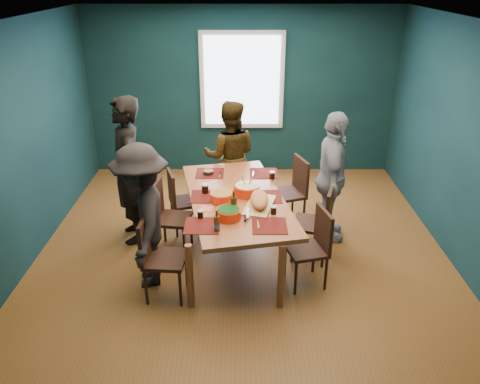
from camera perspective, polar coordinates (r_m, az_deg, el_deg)
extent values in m
cube|color=brown|center=(5.98, 0.27, -6.52)|extent=(5.00, 5.00, 0.01)
cube|color=silver|center=(5.09, 0.33, 20.25)|extent=(5.00, 5.00, 0.01)
cube|color=#113538|center=(5.93, -24.75, 5.28)|extent=(0.01, 5.00, 2.70)
cube|color=#113538|center=(5.95, 25.27, 5.24)|extent=(0.01, 5.00, 2.70)
cube|color=#113538|center=(7.79, 0.23, 12.01)|extent=(5.00, 0.01, 2.70)
cube|color=#113538|center=(3.15, 0.45, -9.72)|extent=(5.00, 0.01, 2.70)
cube|color=silver|center=(7.71, 0.24, 13.40)|extent=(1.35, 0.06, 1.55)
cube|color=brown|center=(5.40, -0.46, -0.83)|extent=(1.44, 2.26, 0.05)
cylinder|color=brown|center=(4.81, -6.13, -10.20)|extent=(0.07, 0.07, 0.74)
cylinder|color=brown|center=(4.80, 5.05, -10.23)|extent=(0.07, 0.07, 0.74)
cylinder|color=brown|center=(6.46, -4.46, -0.20)|extent=(0.07, 0.07, 0.74)
cylinder|color=brown|center=(6.46, 3.72, -0.21)|extent=(0.07, 0.07, 0.74)
cube|color=black|center=(6.18, -6.63, -1.18)|extent=(0.48, 0.48, 0.04)
cube|color=black|center=(6.05, -8.35, 0.54)|extent=(0.15, 0.38, 0.42)
cylinder|color=black|center=(6.11, -7.73, -3.84)|extent=(0.03, 0.03, 0.39)
cylinder|color=black|center=(6.16, -4.72, -3.41)|extent=(0.03, 0.03, 0.39)
cylinder|color=black|center=(6.39, -8.28, -2.46)|extent=(0.03, 0.03, 0.39)
cylinder|color=black|center=(6.45, -5.41, -2.06)|extent=(0.03, 0.03, 0.39)
cube|color=black|center=(5.72, -8.19, -3.27)|extent=(0.46, 0.46, 0.04)
cube|color=black|center=(5.67, -10.12, -0.97)|extent=(0.10, 0.41, 0.45)
cylinder|color=black|center=(5.74, -10.21, -5.95)|extent=(0.03, 0.03, 0.42)
cylinder|color=black|center=(5.65, -6.83, -6.28)|extent=(0.03, 0.03, 0.42)
cylinder|color=black|center=(6.03, -9.19, -4.25)|extent=(0.03, 0.03, 0.42)
cylinder|color=black|center=(5.94, -5.97, -4.53)|extent=(0.03, 0.03, 0.42)
cube|color=black|center=(4.96, -9.09, -8.12)|extent=(0.45, 0.45, 0.04)
cube|color=black|center=(4.87, -11.45, -5.54)|extent=(0.07, 0.42, 0.46)
cylinder|color=black|center=(4.99, -11.39, -11.33)|extent=(0.03, 0.03, 0.43)
cylinder|color=black|center=(4.92, -7.30, -11.65)|extent=(0.03, 0.03, 0.43)
cylinder|color=black|center=(5.27, -10.40, -9.04)|extent=(0.03, 0.03, 0.43)
cylinder|color=black|center=(5.20, -6.54, -9.30)|extent=(0.03, 0.03, 0.43)
cube|color=black|center=(6.28, 5.72, -0.23)|extent=(0.54, 0.54, 0.04)
cube|color=black|center=(6.25, 7.42, 2.09)|extent=(0.17, 0.41, 0.46)
cylinder|color=black|center=(6.17, 4.77, -3.13)|extent=(0.03, 0.03, 0.43)
cylinder|color=black|center=(6.31, 7.80, -2.61)|extent=(0.03, 0.03, 0.43)
cylinder|color=black|center=(6.47, 3.52, -1.68)|extent=(0.03, 0.03, 0.43)
cylinder|color=black|center=(6.60, 6.43, -1.21)|extent=(0.03, 0.03, 0.43)
cube|color=black|center=(5.59, 8.70, -3.87)|extent=(0.53, 0.53, 0.04)
cube|color=black|center=(5.45, 10.85, -1.83)|extent=(0.16, 0.42, 0.46)
cylinder|color=black|center=(5.58, 6.39, -6.62)|extent=(0.03, 0.03, 0.43)
cylinder|color=black|center=(5.54, 10.10, -7.14)|extent=(0.03, 0.03, 0.43)
cylinder|color=black|center=(5.88, 7.09, -4.81)|extent=(0.03, 0.03, 0.43)
cylinder|color=black|center=(5.84, 10.59, -5.30)|extent=(0.03, 0.03, 0.43)
cube|color=black|center=(5.13, 8.07, -7.00)|extent=(0.49, 0.49, 0.04)
cube|color=black|center=(5.07, 10.15, -4.42)|extent=(0.14, 0.40, 0.44)
cylinder|color=black|center=(5.07, 6.80, -10.43)|extent=(0.03, 0.03, 0.41)
cylinder|color=black|center=(5.19, 10.42, -9.79)|extent=(0.03, 0.03, 0.41)
cylinder|color=black|center=(5.33, 5.51, -8.35)|extent=(0.03, 0.03, 0.41)
cylinder|color=black|center=(5.44, 8.96, -7.80)|extent=(0.03, 0.03, 0.41)
imported|color=black|center=(5.90, -13.53, 2.47)|extent=(0.62, 0.78, 1.86)
imported|color=black|center=(6.59, -1.22, 4.38)|extent=(0.79, 0.62, 1.58)
imported|color=silver|center=(5.89, 11.11, 1.69)|extent=(0.51, 1.02, 1.67)
imported|color=black|center=(5.04, -11.71, -3.00)|extent=(0.75, 1.12, 1.61)
cylinder|color=red|center=(5.27, -2.18, -0.60)|extent=(0.27, 0.27, 0.11)
cylinder|color=#49822F|center=(5.25, -2.19, -0.12)|extent=(0.24, 0.24, 0.02)
cylinder|color=red|center=(5.42, 0.81, 0.26)|extent=(0.30, 0.30, 0.12)
cylinder|color=beige|center=(5.39, 0.81, 0.79)|extent=(0.26, 0.26, 0.02)
cylinder|color=tan|center=(5.38, 1.24, 1.22)|extent=(0.09, 0.16, 0.24)
cylinder|color=tan|center=(5.37, 0.50, 1.22)|extent=(0.07, 0.17, 0.24)
cylinder|color=red|center=(4.90, -1.40, -2.69)|extent=(0.26, 0.26, 0.11)
cylinder|color=#124B14|center=(4.88, -1.40, -2.18)|extent=(0.23, 0.23, 0.02)
cube|color=tan|center=(5.18, 2.36, -1.63)|extent=(0.41, 0.60, 0.02)
ellipsoid|color=#DB964E|center=(5.14, 2.38, -0.88)|extent=(0.30, 0.47, 0.13)
cube|color=#B1B1B8|center=(4.97, 0.94, -2.58)|extent=(0.03, 0.22, 0.00)
cylinder|color=black|center=(4.86, 0.63, -3.20)|extent=(0.02, 0.12, 0.02)
sphere|color=#16611A|center=(5.03, 2.43, -1.42)|extent=(0.04, 0.04, 0.04)
sphere|color=#16611A|center=(5.14, 2.38, -0.81)|extent=(0.04, 0.04, 0.04)
sphere|color=#16611A|center=(5.25, 2.33, -0.23)|extent=(0.04, 0.04, 0.04)
cylinder|color=black|center=(5.99, -3.89, 2.39)|extent=(0.13, 0.13, 0.05)
cylinder|color=#49822F|center=(5.98, -3.90, 2.58)|extent=(0.11, 0.11, 0.01)
cylinder|color=#43290C|center=(4.67, -2.83, -3.87)|extent=(0.06, 0.06, 0.17)
cylinder|color=#43290C|center=(4.61, -2.86, -2.61)|extent=(0.02, 0.02, 0.07)
cylinder|color=#1962B0|center=(4.68, -2.83, -4.16)|extent=(0.06, 0.06, 0.04)
cylinder|color=#43290C|center=(5.00, -0.76, -1.61)|extent=(0.07, 0.07, 0.19)
cylinder|color=#43290C|center=(4.94, -0.77, -0.26)|extent=(0.03, 0.03, 0.07)
cylinder|color=black|center=(4.93, -4.86, -2.72)|extent=(0.06, 0.06, 0.09)
cylinder|color=silver|center=(4.92, -4.87, -2.32)|extent=(0.06, 0.06, 0.01)
cylinder|color=black|center=(5.01, 4.12, -2.22)|extent=(0.06, 0.06, 0.09)
cylinder|color=silver|center=(4.99, 4.13, -1.82)|extent=(0.07, 0.07, 0.01)
cylinder|color=black|center=(5.86, 3.94, 2.05)|extent=(0.06, 0.06, 0.09)
cylinder|color=silver|center=(5.84, 3.96, 2.43)|extent=(0.07, 0.07, 0.01)
cylinder|color=black|center=(5.47, -4.27, 0.39)|extent=(0.08, 0.08, 0.11)
cylinder|color=silver|center=(5.45, -4.29, 0.87)|extent=(0.08, 0.08, 0.02)
cube|color=#EB6365|center=(5.43, 3.32, -0.39)|extent=(0.14, 0.14, 0.00)
cube|color=#EB6365|center=(5.14, -4.13, -2.01)|extent=(0.16, 0.16, 0.00)
cube|color=#EB6365|center=(4.75, 3.04, -4.41)|extent=(0.16, 0.16, 0.00)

